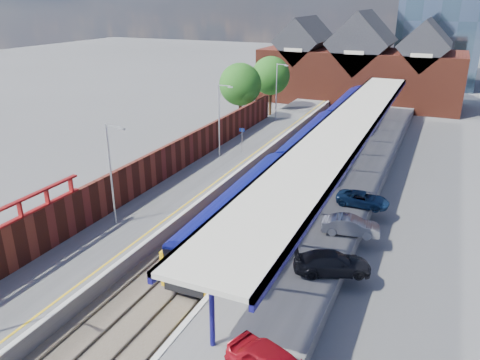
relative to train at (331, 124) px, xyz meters
The scene contains 21 objects.
ground 4.99m from the train, 109.29° to the right, with size 240.00×240.00×0.00m, color #5B5B5E.
ballast_bed 14.50m from the train, 95.98° to the right, with size 6.00×76.00×0.06m, color #473D33.
rails 14.48m from the train, 95.98° to the right, with size 4.51×76.00×0.14m.
left_platform 15.97m from the train, 116.11° to the right, with size 5.00×76.00×1.00m, color #565659.
right_platform 15.05m from the train, 72.47° to the right, with size 6.00×76.00×1.00m, color #565659.
coping_left 15.04m from the train, 108.03° to the right, with size 0.30×76.00×0.05m, color silver.
coping_right 14.40m from the train, 83.38° to the right, with size 0.30×76.00×0.05m, color silver.
yellow_line 15.24m from the train, 110.18° to the right, with size 0.14×76.00×0.01m, color yellow.
train is the anchor object (origin of this frame).
canopy 13.32m from the train, 72.05° to the right, with size 4.50×52.00×4.48m.
lamp_post_b 29.48m from the train, 105.53° to the right, with size 1.48×0.18×7.00m.
lamp_post_c 14.85m from the train, 122.64° to the right, with size 1.48×0.18×7.00m.
lamp_post_d 9.16m from the train, 154.57° to the left, with size 1.48×0.18×7.00m.
platform_sign 12.16m from the train, 122.31° to the right, with size 0.55×0.08×2.50m.
brick_wall 22.84m from the train, 114.84° to the right, with size 0.35×50.00×3.86m.
station_building 24.01m from the train, 93.60° to the left, with size 30.00×12.12×13.78m.
tree_near 12.38m from the train, behind, with size 5.20×5.20×8.10m.
tree_far 14.86m from the train, 138.36° to the left, with size 5.20×5.20×8.10m.
parked_car_silver 24.30m from the train, 73.43° to the right, with size 1.30×3.72×1.23m, color #A3A2A7.
parked_car_dark 29.16m from the train, 76.24° to the right, with size 1.75×4.29×1.25m, color black.
parked_car_blue 19.69m from the train, 69.60° to the right, with size 1.76×3.82×1.06m, color navy.
Camera 1 is at (12.89, -16.78, 15.38)m, focal length 35.00 mm.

